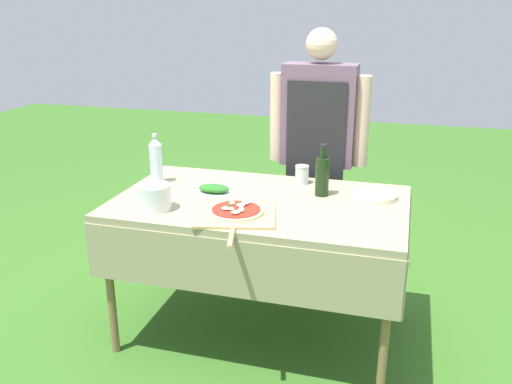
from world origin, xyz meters
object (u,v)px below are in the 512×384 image
(pizza_on_peel, at_px, (236,213))
(water_bottle, at_px, (156,160))
(oil_bottle, at_px, (322,175))
(sauce_jar, at_px, (302,176))
(person_cook, at_px, (318,140))
(prep_table, at_px, (260,214))
(plate_stack, at_px, (373,195))
(herb_container, at_px, (214,189))
(mixing_tub, at_px, (155,197))

(pizza_on_peel, bearing_deg, water_bottle, 134.42)
(oil_bottle, distance_m, water_bottle, 0.92)
(oil_bottle, xyz_separation_m, sauce_jar, (-0.14, 0.17, -0.06))
(person_cook, bearing_deg, water_bottle, 34.50)
(prep_table, relative_size, person_cook, 0.93)
(pizza_on_peel, distance_m, oil_bottle, 0.53)
(water_bottle, distance_m, plate_stack, 1.19)
(person_cook, relative_size, pizza_on_peel, 2.63)
(prep_table, xyz_separation_m, water_bottle, (-0.63, 0.12, 0.21))
(pizza_on_peel, bearing_deg, person_cook, 62.21)
(water_bottle, bearing_deg, prep_table, -10.75)
(prep_table, relative_size, sauce_jar, 14.62)
(oil_bottle, height_order, water_bottle, water_bottle)
(pizza_on_peel, distance_m, sauce_jar, 0.60)
(oil_bottle, distance_m, plate_stack, 0.28)
(prep_table, xyz_separation_m, pizza_on_peel, (-0.05, -0.24, 0.09))
(person_cook, height_order, pizza_on_peel, person_cook)
(herb_container, relative_size, mixing_tub, 1.23)
(mixing_tub, relative_size, sauce_jar, 1.57)
(oil_bottle, height_order, sauce_jar, oil_bottle)
(oil_bottle, relative_size, water_bottle, 0.98)
(plate_stack, bearing_deg, mixing_tub, -155.26)
(water_bottle, xyz_separation_m, plate_stack, (1.18, 0.08, -0.12))
(person_cook, bearing_deg, mixing_tub, 56.27)
(pizza_on_peel, relative_size, sauce_jar, 5.97)
(oil_bottle, distance_m, sauce_jar, 0.23)
(pizza_on_peel, height_order, herb_container, same)
(prep_table, bearing_deg, person_cook, 75.34)
(pizza_on_peel, bearing_deg, plate_stack, 21.95)
(prep_table, bearing_deg, mixing_tub, -149.39)
(prep_table, height_order, plate_stack, plate_stack)
(herb_container, bearing_deg, water_bottle, 166.79)
(water_bottle, relative_size, plate_stack, 1.12)
(prep_table, distance_m, water_bottle, 0.68)
(pizza_on_peel, relative_size, plate_stack, 2.46)
(pizza_on_peel, bearing_deg, prep_table, 64.05)
(herb_container, distance_m, plate_stack, 0.83)
(person_cook, distance_m, herb_container, 0.79)
(person_cook, bearing_deg, sauce_jar, 85.88)
(water_bottle, xyz_separation_m, mixing_tub, (0.18, -0.39, -0.07))
(plate_stack, bearing_deg, herb_container, -168.77)
(person_cook, xyz_separation_m, herb_container, (-0.44, -0.64, -0.14))
(oil_bottle, distance_m, herb_container, 0.57)
(water_bottle, bearing_deg, plate_stack, 3.64)
(herb_container, distance_m, mixing_tub, 0.36)
(water_bottle, distance_m, mixing_tub, 0.43)
(oil_bottle, height_order, herb_container, oil_bottle)
(person_cook, bearing_deg, prep_table, 75.41)
(water_bottle, bearing_deg, sauce_jar, 14.74)
(sauce_jar, bearing_deg, herb_container, -144.71)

